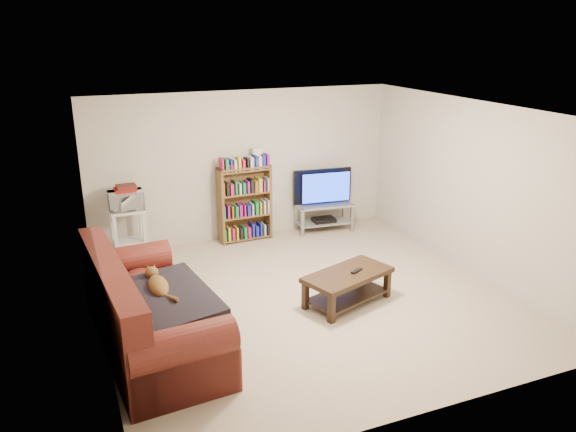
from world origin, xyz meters
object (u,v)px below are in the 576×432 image
bookshelf (245,203)px  sofa (144,317)px  tv_stand (324,212)px  coffee_table (348,282)px

bookshelf → sofa: bearing=-129.6°
tv_stand → bookshelf: bearing=-178.0°
sofa → bookshelf: (2.03, 2.71, 0.28)m
sofa → tv_stand: size_ratio=2.57×
coffee_table → tv_stand: (0.89, 2.54, 0.03)m
coffee_table → bookshelf: size_ratio=1.03×
sofa → bookshelf: bookshelf is taller
sofa → bookshelf: bearing=48.1°
tv_stand → bookshelf: (-1.38, 0.08, 0.31)m
tv_stand → sofa: bearing=-137.0°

